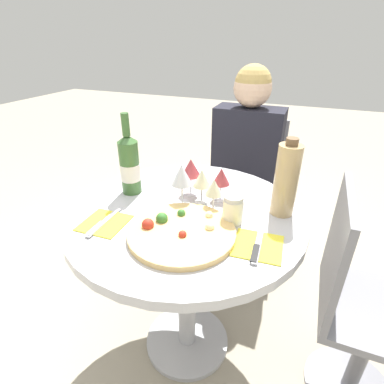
# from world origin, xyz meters

# --- Properties ---
(ground_plane) EXTENTS (12.00, 12.00, 0.00)m
(ground_plane) POSITION_xyz_m (0.00, 0.00, 0.00)
(ground_plane) COLOR #9E937F
(ground_plane) RESTS_ON ground
(dining_table) EXTENTS (0.89, 0.89, 0.76)m
(dining_table) POSITION_xyz_m (0.00, 0.00, 0.62)
(dining_table) COLOR #B2B2B7
(dining_table) RESTS_ON ground_plane
(chair_behind_diner) EXTENTS (0.40, 0.40, 0.90)m
(chair_behind_diner) POSITION_xyz_m (0.06, 0.82, 0.45)
(chair_behind_diner) COLOR slate
(chair_behind_diner) RESTS_ON ground_plane
(seated_diner) EXTENTS (0.38, 0.40, 1.22)m
(seated_diner) POSITION_xyz_m (0.06, 0.69, 0.56)
(seated_diner) COLOR black
(seated_diner) RESTS_ON ground_plane
(chair_empty_side) EXTENTS (0.40, 0.40, 0.90)m
(chair_empty_side) POSITION_xyz_m (0.66, 0.06, 0.45)
(chair_empty_side) COLOR slate
(chair_empty_side) RESTS_ON ground_plane
(pizza_large) EXTENTS (0.36, 0.36, 0.05)m
(pizza_large) POSITION_xyz_m (0.05, -0.15, 0.77)
(pizza_large) COLOR #DBB26B
(pizza_large) RESTS_ON dining_table
(wine_bottle) EXTENTS (0.08, 0.08, 0.33)m
(wine_bottle) POSITION_xyz_m (-0.27, 0.05, 0.88)
(wine_bottle) COLOR #38602D
(wine_bottle) RESTS_ON dining_table
(tall_carafe) EXTENTS (0.08, 0.08, 0.29)m
(tall_carafe) POSITION_xyz_m (0.33, 0.12, 0.89)
(tall_carafe) COLOR tan
(tall_carafe) RESTS_ON dining_table
(sugar_shaker) EXTENTS (0.07, 0.07, 0.10)m
(sugar_shaker) POSITION_xyz_m (0.18, -0.01, 0.81)
(sugar_shaker) COLOR silver
(sugar_shaker) RESTS_ON dining_table
(wine_glass_front_left) EXTENTS (0.08, 0.08, 0.16)m
(wine_glass_front_left) POSITION_xyz_m (-0.03, 0.04, 0.88)
(wine_glass_front_left) COLOR silver
(wine_glass_front_left) RESTS_ON dining_table
(wine_glass_back_right) EXTENTS (0.07, 0.07, 0.13)m
(wine_glass_back_right) POSITION_xyz_m (0.09, 0.13, 0.86)
(wine_glass_back_right) COLOR silver
(wine_glass_back_right) RESTS_ON dining_table
(wine_glass_center) EXTENTS (0.07, 0.07, 0.14)m
(wine_glass_center) POSITION_xyz_m (0.03, 0.09, 0.86)
(wine_glass_center) COLOR silver
(wine_glass_center) RESTS_ON dining_table
(wine_glass_front_right) EXTENTS (0.06, 0.06, 0.13)m
(wine_glass_front_right) POSITION_xyz_m (0.09, 0.04, 0.85)
(wine_glass_front_right) COLOR silver
(wine_glass_front_right) RESTS_ON dining_table
(wine_glass_back_left) EXTENTS (0.08, 0.08, 0.15)m
(wine_glass_back_left) POSITION_xyz_m (-0.03, 0.13, 0.87)
(wine_glass_back_left) COLOR silver
(wine_glass_back_left) RESTS_ON dining_table
(place_setting_left) EXTENTS (0.16, 0.19, 0.01)m
(place_setting_left) POSITION_xyz_m (-0.23, -0.19, 0.76)
(place_setting_left) COLOR yellow
(place_setting_left) RESTS_ON dining_table
(place_setting_right) EXTENTS (0.16, 0.19, 0.01)m
(place_setting_right) POSITION_xyz_m (0.30, -0.12, 0.76)
(place_setting_right) COLOR yellow
(place_setting_right) RESTS_ON dining_table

